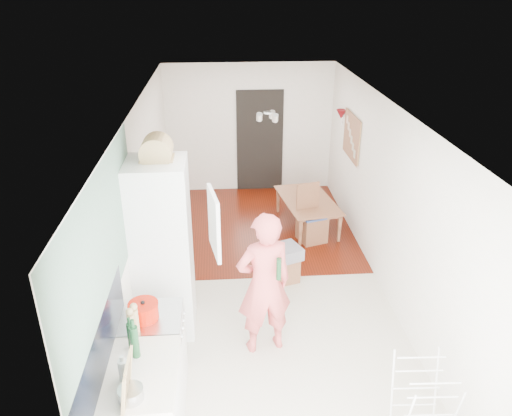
{
  "coord_description": "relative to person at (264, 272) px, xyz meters",
  "views": [
    {
      "loc": [
        -0.56,
        -5.82,
        3.94
      ],
      "look_at": [
        -0.12,
        0.2,
        1.11
      ],
      "focal_mm": 35.0,
      "sensor_mm": 36.0,
      "label": 1
    }
  ],
  "objects": [
    {
      "name": "room_shell",
      "position": [
        0.14,
        1.25,
        0.23
      ],
      "size": [
        3.2,
        7.0,
        2.5
      ],
      "primitive_type": null,
      "color": "white",
      "rests_on": "ground"
    },
    {
      "name": "floor",
      "position": [
        0.14,
        1.25,
        -1.02
      ],
      "size": [
        3.2,
        7.0,
        0.01
      ],
      "primitive_type": "cube",
      "color": "beige",
      "rests_on": "ground"
    },
    {
      "name": "wood_floor_overlay",
      "position": [
        0.14,
        3.1,
        -1.01
      ],
      "size": [
        3.2,
        3.3,
        0.01
      ],
      "primitive_type": "cube",
      "color": "#591406",
      "rests_on": "room_shell"
    },
    {
      "name": "sage_wall_panel",
      "position": [
        -1.45,
        -0.75,
        0.83
      ],
      "size": [
        0.02,
        3.0,
        1.3
      ],
      "primitive_type": "cube",
      "color": "gray",
      "rests_on": "room_shell"
    },
    {
      "name": "tile_splashback",
      "position": [
        -1.45,
        -1.3,
        0.13
      ],
      "size": [
        0.02,
        1.9,
        0.5
      ],
      "primitive_type": "cube",
      "color": "black",
      "rests_on": "room_shell"
    },
    {
      "name": "doorway_recess",
      "position": [
        0.34,
        4.73,
        -0.02
      ],
      "size": [
        0.9,
        0.04,
        2.0
      ],
      "primitive_type": "cube",
      "color": "black",
      "rests_on": "room_shell"
    },
    {
      "name": "base_cabinet",
      "position": [
        -1.16,
        -1.3,
        -0.59
      ],
      "size": [
        0.6,
        0.9,
        0.86
      ],
      "primitive_type": "cube",
      "color": "white",
      "rests_on": "room_shell"
    },
    {
      "name": "worktop",
      "position": [
        -1.16,
        -1.3,
        -0.13
      ],
      "size": [
        0.62,
        0.92,
        0.06
      ],
      "primitive_type": "cube",
      "color": "silver",
      "rests_on": "room_shell"
    },
    {
      "name": "range_cooker",
      "position": [
        -1.16,
        -0.55,
        -0.58
      ],
      "size": [
        0.6,
        0.6,
        0.88
      ],
      "primitive_type": "cube",
      "color": "white",
      "rests_on": "room_shell"
    },
    {
      "name": "cooker_top",
      "position": [
        -1.16,
        -0.55,
        -0.12
      ],
      "size": [
        0.6,
        0.6,
        0.04
      ],
      "primitive_type": "cube",
      "color": "#B3B3B5",
      "rests_on": "room_shell"
    },
    {
      "name": "fridge_housing",
      "position": [
        -1.13,
        0.47,
        0.06
      ],
      "size": [
        0.66,
        0.66,
        2.15
      ],
      "primitive_type": "cube",
      "color": "white",
      "rests_on": "room_shell"
    },
    {
      "name": "fridge_door",
      "position": [
        -0.52,
        0.17,
        0.53
      ],
      "size": [
        0.14,
        0.56,
        0.7
      ],
      "primitive_type": "cube",
      "rotation": [
        0.0,
        0.0,
        -1.4
      ],
      "color": "white",
      "rests_on": "room_shell"
    },
    {
      "name": "fridge_interior",
      "position": [
        -0.82,
        0.47,
        0.53
      ],
      "size": [
        0.02,
        0.52,
        0.66
      ],
      "primitive_type": "cube",
      "color": "white",
      "rests_on": "room_shell"
    },
    {
      "name": "pinboard",
      "position": [
        1.72,
        3.15,
        0.53
      ],
      "size": [
        0.03,
        0.9,
        0.7
      ],
      "primitive_type": "cube",
      "color": "tan",
      "rests_on": "room_shell"
    },
    {
      "name": "pinboard_frame",
      "position": [
        1.7,
        3.15,
        0.53
      ],
      "size": [
        0.0,
        0.94,
        0.74
      ],
      "primitive_type": "cube",
      "color": "#965E3F",
      "rests_on": "room_shell"
    },
    {
      "name": "wall_sconce",
      "position": [
        1.68,
        3.8,
        0.73
      ],
      "size": [
        0.18,
        0.18,
        0.16
      ],
      "primitive_type": "cone",
      "color": "maroon",
      "rests_on": "room_shell"
    },
    {
      "name": "person",
      "position": [
        0.0,
        0.0,
        0.0
      ],
      "size": [
        0.83,
        0.64,
        2.03
      ],
      "primitive_type": "imported",
      "rotation": [
        0.0,
        0.0,
        3.36
      ],
      "color": "#E05757",
      "rests_on": "floor"
    },
    {
      "name": "dining_table",
      "position": [
        1.03,
        3.01,
        -0.8
      ],
      "size": [
        0.86,
        1.32,
        0.43
      ],
      "primitive_type": "imported",
      "rotation": [
        0.0,
        0.0,
        1.73
      ],
      "color": "#965E3F",
      "rests_on": "floor"
    },
    {
      "name": "dining_chair",
      "position": [
        1.0,
        2.49,
        -0.55
      ],
      "size": [
        0.5,
        0.5,
        0.94
      ],
      "primitive_type": null,
      "rotation": [
        0.0,
        0.0,
        0.3
      ],
      "color": "#965E3F",
      "rests_on": "floor"
    },
    {
      "name": "stool",
      "position": [
        0.44,
        1.37,
        -0.82
      ],
      "size": [
        0.37,
        0.37,
        0.39
      ],
      "primitive_type": null,
      "rotation": [
        0.0,
        0.0,
        0.29
      ],
      "color": "#965E3F",
      "rests_on": "floor"
    },
    {
      "name": "grey_drape",
      "position": [
        0.42,
        1.33,
        -0.54
      ],
      "size": [
        0.49,
        0.49,
        0.17
      ],
      "primitive_type": "cube",
      "rotation": [
        0.0,
        0.0,
        0.39
      ],
      "color": "gray",
      "rests_on": "stool"
    },
    {
      "name": "drying_rack",
      "position": [
        1.31,
        -1.38,
        -0.59
      ],
      "size": [
        0.46,
        0.42,
        0.86
      ],
      "primitive_type": null,
      "rotation": [
        0.0,
        0.0,
        -0.05
      ],
      "color": "white",
      "rests_on": "floor"
    },
    {
      "name": "bread_bin",
      "position": [
        -1.11,
        0.54,
        1.23
      ],
      "size": [
        0.41,
        0.4,
        0.19
      ],
      "primitive_type": null,
      "rotation": [
        0.0,
        0.0,
        -0.19
      ],
      "color": "tan",
      "rests_on": "fridge_housing"
    },
    {
      "name": "red_casserole",
      "position": [
        -1.22,
        -0.58,
        -0.01
      ],
      "size": [
        0.3,
        0.3,
        0.17
      ],
      "primitive_type": "cylinder",
      "rotation": [
        0.0,
        0.0,
        -0.04
      ],
      "color": "red",
      "rests_on": "cooker_top"
    },
    {
      "name": "steel_pan",
      "position": [
        -1.19,
        -1.6,
        -0.05
      ],
      "size": [
        0.22,
        0.22,
        0.1
      ],
      "primitive_type": "cylinder",
      "rotation": [
        0.0,
        0.0,
        0.07
      ],
      "color": "#B3B3B5",
      "rests_on": "worktop"
    },
    {
      "name": "held_bottle",
      "position": [
        0.14,
        -0.15,
        0.13
      ],
      "size": [
        0.05,
        0.05,
        0.25
      ],
      "primitive_type": "cylinder",
      "color": "#163E1F",
      "rests_on": "person"
    },
    {
      "name": "bottle_a",
      "position": [
        -1.22,
        -1.11,
        0.06
      ],
      "size": [
        0.08,
        0.08,
        0.31
      ],
      "primitive_type": "cylinder",
      "rotation": [
        0.0,
        0.0,
        -0.1
      ],
      "color": "#163E1F",
      "rests_on": "worktop"
    },
    {
      "name": "bottle_b",
      "position": [
        -1.27,
        -1.0,
        0.03
      ],
      "size": [
        0.07,
        0.07,
        0.26
      ],
      "primitive_type": "cylinder",
      "rotation": [
        0.0,
        0.0,
        -0.25
      ],
      "color": "#163E1F",
      "rests_on": "worktop"
    },
    {
      "name": "bottle_c",
      "position": [
        -1.28,
        -1.39,
        0.0
      ],
      "size": [
        0.1,
        0.1,
        0.2
      ],
      "primitive_type": "cylinder",
      "rotation": [
        0.0,
        0.0,
        -0.27
      ],
      "color": "silver",
      "rests_on": "worktop"
    },
    {
      "name": "pepper_mill_front",
      "position": [
        -1.29,
        -0.84,
        0.02
      ],
      "size": [
        0.08,
        0.08,
        0.24
      ],
      "primitive_type": "cylinder",
      "rotation": [
        0.0,
        0.0,
        0.19
      ],
      "color": "tan",
      "rests_on": "worktop"
    },
    {
      "name": "pepper_mill_back",
      "position": [
        -1.27,
        -0.77,
        0.02
      ],
      "size": [
        0.08,
        0.08,
        0.24
      ],
      "primitive_type": "cylinder",
      "rotation": [
        0.0,
        0.0,
        -0.16
      ],
      "color": "tan",
      "rests_on": "worktop"
    },
    {
      "name": "chopping_boards",
      "position": [
        -1.2,
        -1.63,
        0.1
      ],
      "size": [
        0.08,
        0.3,
        0.4
      ],
      "primitive_type": null,
      "rotation": [
        0.0,
        0.0,
        0.11
      ],
      "color": "tan",
      "rests_on": "worktop"
    }
  ]
}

